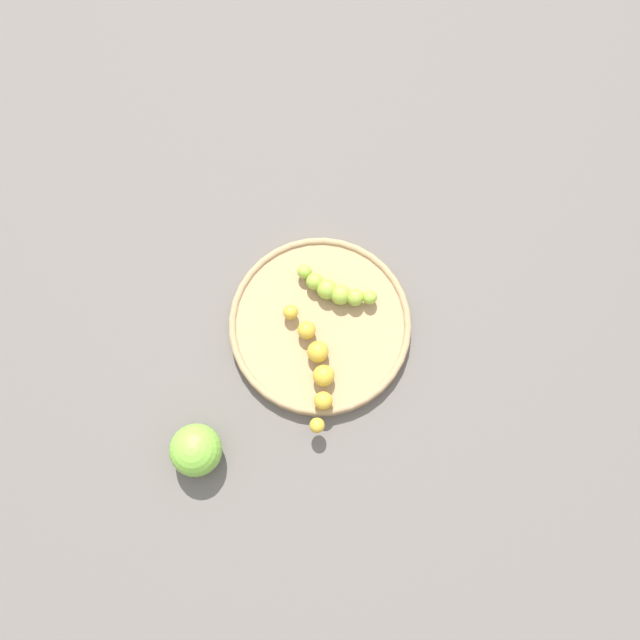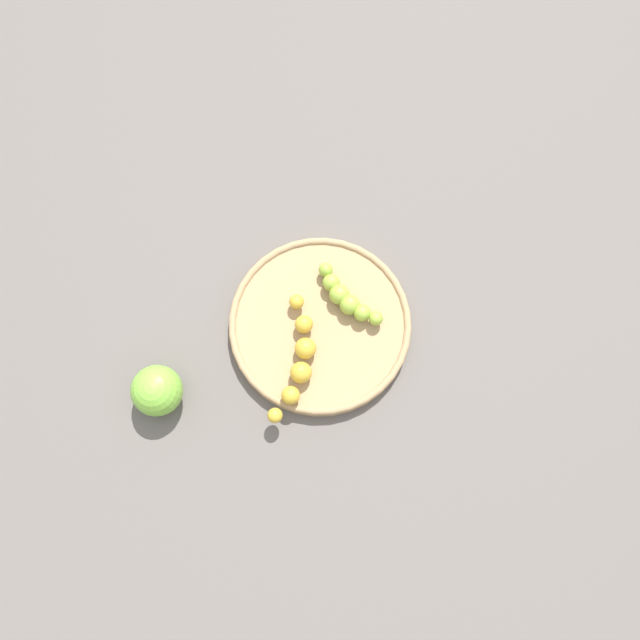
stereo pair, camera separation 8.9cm
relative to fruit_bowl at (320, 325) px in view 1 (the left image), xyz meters
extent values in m
plane|color=#56514C|center=(0.00, 0.00, -0.01)|extent=(2.40, 2.40, 0.00)
cylinder|color=#A08259|center=(0.00, 0.00, 0.00)|extent=(0.25, 0.25, 0.02)
torus|color=#A08259|center=(0.00, 0.00, 0.01)|extent=(0.25, 0.25, 0.01)
sphere|color=gold|center=(-0.06, 0.13, 0.02)|extent=(0.02, 0.02, 0.02)
sphere|color=gold|center=(-0.05, 0.10, 0.02)|extent=(0.02, 0.02, 0.02)
sphere|color=gold|center=(-0.04, 0.07, 0.02)|extent=(0.03, 0.03, 0.03)
sphere|color=gold|center=(-0.02, 0.04, 0.02)|extent=(0.03, 0.03, 0.03)
sphere|color=gold|center=(0.01, 0.02, 0.02)|extent=(0.02, 0.02, 0.02)
sphere|color=gold|center=(0.04, 0.01, 0.02)|extent=(0.02, 0.02, 0.02)
sphere|color=#8CAD38|center=(0.05, -0.05, 0.02)|extent=(0.02, 0.02, 0.02)
sphere|color=#8CAD38|center=(0.03, -0.05, 0.02)|extent=(0.02, 0.02, 0.02)
sphere|color=#8CAD38|center=(0.01, -0.04, 0.02)|extent=(0.03, 0.03, 0.03)
sphere|color=#8CAD38|center=(-0.01, -0.05, 0.02)|extent=(0.03, 0.03, 0.03)
sphere|color=#8CAD38|center=(-0.03, -0.05, 0.02)|extent=(0.02, 0.02, 0.02)
sphere|color=#8CAD38|center=(-0.05, -0.06, 0.02)|extent=(0.02, 0.02, 0.02)
sphere|color=#72B238|center=(0.07, 0.22, 0.02)|extent=(0.07, 0.07, 0.07)
camera|label=1|loc=(-0.09, 0.20, 0.89)|focal=37.29mm
camera|label=2|loc=(-0.17, 0.15, 0.89)|focal=37.29mm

